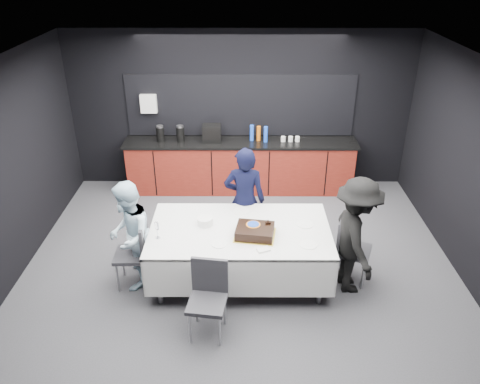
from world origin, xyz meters
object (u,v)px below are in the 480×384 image
object	(u,v)px
chair_left	(137,249)
plate_stack	(205,221)
party_table	(240,238)
champagne_flute	(157,227)
person_left	(129,236)
person_right	(355,236)
chair_right	(348,244)
person_center	(245,200)
chair_near	(208,293)
cake_assembly	(255,231)

from	to	relation	value
chair_left	plate_stack	bearing A→B (deg)	14.14
party_table	champagne_flute	world-z (taller)	champagne_flute
plate_stack	person_left	distance (m)	0.98
party_table	person_right	bearing A→B (deg)	-7.09
person_right	chair_right	bearing A→B (deg)	0.26
chair_left	person_right	world-z (taller)	person_right
chair_right	person_right	bearing A→B (deg)	-84.50
person_center	plate_stack	bearing A→B (deg)	53.58
chair_left	chair_near	xyz separation A→B (m)	(0.98, -0.84, 0.00)
person_center	person_right	size ratio (longest dim) A/B	1.02
person_right	plate_stack	bearing A→B (deg)	76.08
party_table	person_center	world-z (taller)	person_center
chair_near	person_right	xyz separation A→B (m)	(1.80, 0.77, 0.25)
chair_left	person_left	size ratio (longest dim) A/B	0.63
chair_right	chair_near	xyz separation A→B (m)	(-1.78, -0.97, 0.00)
chair_left	person_center	bearing A→B (deg)	30.52
person_left	person_right	xyz separation A→B (m)	(2.85, -0.08, 0.05)
chair_left	person_center	distance (m)	1.64
plate_stack	chair_left	xyz separation A→B (m)	(-0.87, -0.22, -0.30)
person_right	chair_near	bearing A→B (deg)	107.97
party_table	person_left	world-z (taller)	person_left
party_table	cake_assembly	size ratio (longest dim) A/B	4.17
plate_stack	chair_near	size ratio (longest dim) A/B	0.22
cake_assembly	chair_left	bearing A→B (deg)	178.35
champagne_flute	chair_left	xyz separation A→B (m)	(-0.31, 0.10, -0.40)
champagne_flute	chair_near	size ratio (longest dim) A/B	0.24
cake_assembly	chair_left	world-z (taller)	cake_assembly
champagne_flute	chair_left	bearing A→B (deg)	162.44
chair_right	plate_stack	bearing A→B (deg)	177.26
cake_assembly	plate_stack	distance (m)	0.70
cake_assembly	person_center	xyz separation A→B (m)	(-0.12, 0.87, -0.04)
champagne_flute	chair_right	bearing A→B (deg)	5.31
chair_right	person_left	world-z (taller)	person_left
plate_stack	person_left	xyz separation A→B (m)	(-0.95, -0.21, -0.09)
plate_stack	person_center	bearing A→B (deg)	49.19
party_table	person_right	distance (m)	1.46
cake_assembly	chair_right	bearing A→B (deg)	8.02
party_table	chair_right	xyz separation A→B (m)	(1.43, 0.02, -0.11)
person_center	party_table	bearing A→B (deg)	89.23
cake_assembly	person_right	world-z (taller)	person_right
person_left	person_right	bearing A→B (deg)	85.42
person_center	chair_right	bearing A→B (deg)	157.46
champagne_flute	chair_left	distance (m)	0.52
chair_right	cake_assembly	bearing A→B (deg)	-171.98
champagne_flute	chair_near	distance (m)	1.08
cake_assembly	plate_stack	size ratio (longest dim) A/B	2.69
person_left	chair_near	bearing A→B (deg)	48.02
chair_near	champagne_flute	bearing A→B (deg)	131.99
chair_right	person_left	bearing A→B (deg)	-177.54
cake_assembly	party_table	bearing A→B (deg)	140.82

